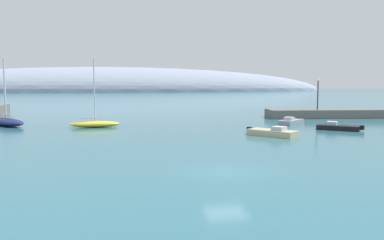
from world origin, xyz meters
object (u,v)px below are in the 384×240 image
(sailboat_yellow_mid_mooring, at_px, (95,123))
(motorboat_sand_alongside_breakwater, at_px, (273,132))
(harbor_lamp_post, at_px, (318,91))
(sailboat_navy_near_shore, at_px, (6,121))
(motorboat_grey_foreground, at_px, (291,122))
(motorboat_black_outer, at_px, (338,127))

(sailboat_yellow_mid_mooring, bearing_deg, motorboat_sand_alongside_breakwater, -34.43)
(harbor_lamp_post, bearing_deg, motorboat_sand_alongside_breakwater, -129.64)
(sailboat_navy_near_shore, relative_size, harbor_lamp_post, 1.80)
(harbor_lamp_post, bearing_deg, motorboat_grey_foreground, -136.02)
(motorboat_black_outer, bearing_deg, sailboat_yellow_mid_mooring, 22.24)
(motorboat_grey_foreground, distance_m, motorboat_black_outer, 7.13)
(sailboat_yellow_mid_mooring, height_order, harbor_lamp_post, sailboat_yellow_mid_mooring)
(motorboat_grey_foreground, height_order, motorboat_sand_alongside_breakwater, same)
(sailboat_yellow_mid_mooring, height_order, motorboat_grey_foreground, sailboat_yellow_mid_mooring)
(sailboat_navy_near_shore, height_order, motorboat_grey_foreground, sailboat_navy_near_shore)
(motorboat_grey_foreground, xyz_separation_m, motorboat_sand_alongside_breakwater, (-6.66, -9.91, -0.00))
(motorboat_grey_foreground, xyz_separation_m, harbor_lamp_post, (7.72, 7.45, 3.74))
(sailboat_navy_near_shore, xyz_separation_m, motorboat_sand_alongside_breakwater, (28.55, -15.47, -0.19))
(sailboat_yellow_mid_mooring, height_order, motorboat_sand_alongside_breakwater, sailboat_yellow_mid_mooring)
(motorboat_sand_alongside_breakwater, distance_m, motorboat_black_outer, 9.71)
(sailboat_navy_near_shore, height_order, harbor_lamp_post, sailboat_navy_near_shore)
(motorboat_grey_foreground, relative_size, motorboat_sand_alongside_breakwater, 0.88)
(motorboat_black_outer, height_order, harbor_lamp_post, harbor_lamp_post)
(motorboat_sand_alongside_breakwater, bearing_deg, sailboat_navy_near_shore, -157.58)
(motorboat_grey_foreground, bearing_deg, harbor_lamp_post, -176.62)
(motorboat_grey_foreground, bearing_deg, motorboat_sand_alongside_breakwater, 15.49)
(motorboat_sand_alongside_breakwater, bearing_deg, sailboat_yellow_mid_mooring, -162.03)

